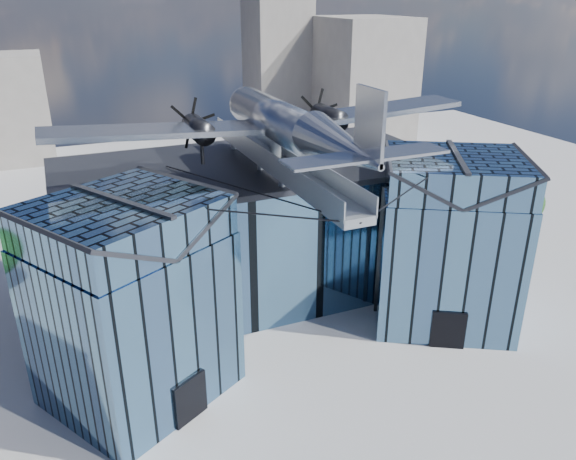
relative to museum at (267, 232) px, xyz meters
name	(u,v)px	position (x,y,z in m)	size (l,w,h in m)	color
ground_plane	(300,340)	(0.00, -5.82, -5.54)	(120.00, 120.00, 0.00)	#939296
museum	(267,232)	(0.00, 0.00, 0.00)	(32.88, 24.50, 17.60)	#486E92
bg_towers	(159,82)	(1.45, 44.67, 4.47)	(77.00, 24.50, 26.00)	gray
tree_side_e	(523,203)	(24.75, 0.59, -1.55)	(4.25, 4.25, 5.89)	#362215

